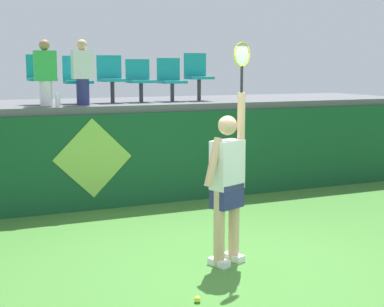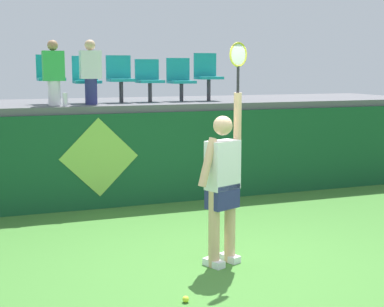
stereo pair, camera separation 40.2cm
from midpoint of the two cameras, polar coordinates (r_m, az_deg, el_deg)
name	(u,v)px [view 2 (the right image)]	position (r m, az deg, el deg)	size (l,w,h in m)	color
ground_plane	(228,266)	(6.71, 5.40, -11.14)	(40.00, 40.00, 0.00)	#3D752D
court_back_wall	(149,158)	(9.50, -3.14, -0.48)	(11.52, 0.20, 1.53)	#144C28
spectator_platform	(130,104)	(10.59, -5.18, 4.93)	(11.52, 2.59, 0.12)	#56565B
tennis_player	(223,181)	(6.52, 4.87, -2.81)	(0.71, 0.38, 2.55)	white
tennis_ball	(186,299)	(5.71, 1.44, -14.37)	(0.07, 0.07, 0.07)	#D1E533
water_bottle	(65,100)	(9.23, -11.35, 5.30)	(0.08, 0.08, 0.21)	white
stadium_chair_0	(51,76)	(9.92, -12.83, 7.60)	(0.44, 0.42, 0.83)	#38383D
stadium_chair_1	(86,77)	(10.02, -9.39, 7.52)	(0.44, 0.42, 0.81)	#38383D
stadium_chair_2	(120,76)	(10.15, -6.08, 7.70)	(0.44, 0.42, 0.82)	#38383D
stadium_chair_3	(149,78)	(10.29, -3.22, 7.54)	(0.44, 0.42, 0.76)	#38383D
stadium_chair_4	(180,78)	(10.48, -0.10, 7.58)	(0.44, 0.42, 0.78)	#38383D
stadium_chair_5	(207,74)	(10.68, 2.62, 7.96)	(0.44, 0.42, 0.88)	#38383D
spectator_0	(54,72)	(9.48, -12.48, 7.95)	(0.34, 0.20, 1.05)	white
spectator_1	(91,71)	(9.60, -8.91, 8.12)	(0.34, 0.20, 1.06)	navy
wall_signage_mount	(100,209)	(9.34, -7.92, -5.49)	(1.27, 0.01, 1.48)	#144C28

